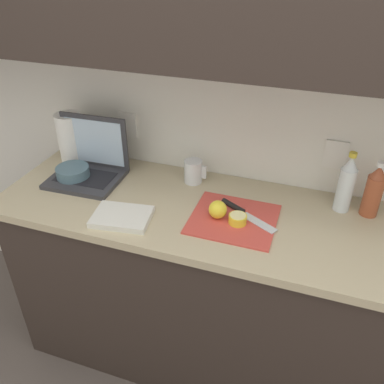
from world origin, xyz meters
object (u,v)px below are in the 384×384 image
(laptop, at_px, (89,164))
(lemon_whole_beside, at_px, (218,209))
(knife, at_px, (239,210))
(bottle_green_soda, at_px, (374,191))
(cutting_board, at_px, (233,219))
(paper_towel_roll, at_px, (71,138))
(bottle_oil_tall, at_px, (346,184))
(lemon_half_cut, at_px, (238,219))
(bowl_white, at_px, (73,174))
(measuring_cup, at_px, (193,171))

(laptop, relative_size, lemon_whole_beside, 4.54)
(knife, relative_size, bottle_green_soda, 1.06)
(cutting_board, height_order, lemon_whole_beside, lemon_whole_beside)
(bottle_green_soda, height_order, paper_towel_roll, paper_towel_roll)
(bottle_green_soda, xyz_separation_m, bottle_oil_tall, (-0.10, -0.00, 0.01))
(laptop, relative_size, lemon_half_cut, 4.69)
(lemon_whole_beside, bearing_deg, paper_towel_roll, 163.64)
(lemon_half_cut, xyz_separation_m, bottle_oil_tall, (0.37, 0.24, 0.09))
(laptop, height_order, paper_towel_roll, laptop)
(bottle_oil_tall, height_order, paper_towel_roll, bottle_oil_tall)
(knife, xyz_separation_m, bottle_green_soda, (0.48, 0.16, 0.09))
(lemon_whole_beside, bearing_deg, knife, 41.23)
(bowl_white, bearing_deg, knife, -0.80)
(lemon_whole_beside, height_order, paper_towel_roll, paper_towel_roll)
(bottle_green_soda, relative_size, bottle_oil_tall, 0.91)
(knife, distance_m, lemon_half_cut, 0.07)
(cutting_board, xyz_separation_m, measuring_cup, (-0.24, 0.22, 0.05))
(bottle_oil_tall, relative_size, bowl_white, 1.74)
(lemon_half_cut, distance_m, bottle_oil_tall, 0.45)
(knife, distance_m, bottle_green_soda, 0.52)
(cutting_board, relative_size, bowl_white, 2.23)
(lemon_half_cut, relative_size, measuring_cup, 0.66)
(lemon_half_cut, height_order, bottle_oil_tall, bottle_oil_tall)
(measuring_cup, bearing_deg, bowl_white, -162.36)
(bowl_white, xyz_separation_m, paper_towel_roll, (-0.10, 0.16, 0.09))
(laptop, xyz_separation_m, paper_towel_roll, (-0.15, 0.10, 0.06))
(bottle_oil_tall, height_order, bowl_white, bottle_oil_tall)
(laptop, relative_size, bottle_green_soda, 1.39)
(lemon_whole_beside, bearing_deg, measuring_cup, 127.30)
(bowl_white, bearing_deg, bottle_oil_tall, 7.61)
(bottle_green_soda, distance_m, paper_towel_roll, 1.34)
(cutting_board, height_order, knife, knife)
(measuring_cup, relative_size, bowl_white, 0.71)
(measuring_cup, bearing_deg, bottle_green_soda, -0.79)
(paper_towel_roll, bearing_deg, lemon_half_cut, -15.58)
(bottle_green_soda, bearing_deg, lemon_half_cut, -153.35)
(cutting_board, height_order, bowl_white, bowl_white)
(bottle_oil_tall, relative_size, paper_towel_roll, 1.05)
(bottle_green_soda, bearing_deg, knife, -161.31)
(laptop, height_order, bottle_oil_tall, laptop)
(laptop, relative_size, cutting_board, 0.99)
(bottle_green_soda, distance_m, bottle_oil_tall, 0.10)
(laptop, height_order, knife, laptop)
(cutting_board, distance_m, bowl_white, 0.75)
(lemon_whole_beside, bearing_deg, lemon_half_cut, -7.92)
(cutting_board, bearing_deg, bottle_oil_tall, 28.61)
(cutting_board, bearing_deg, paper_towel_roll, 165.56)
(bottle_green_soda, relative_size, bowl_white, 1.59)
(lemon_half_cut, bearing_deg, laptop, 168.75)
(cutting_board, height_order, bottle_green_soda, bottle_green_soda)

